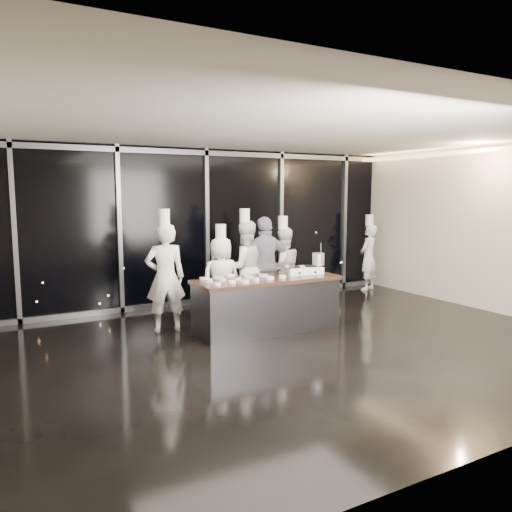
{
  "coord_description": "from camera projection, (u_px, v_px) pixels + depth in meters",
  "views": [
    {
      "loc": [
        -4.08,
        -6.14,
        2.3
      ],
      "look_at": [
        -0.04,
        1.2,
        1.23
      ],
      "focal_mm": 35.0,
      "sensor_mm": 36.0,
      "label": 1
    }
  ],
  "objects": [
    {
      "name": "stock_pot",
      "position": [
        318.0,
        259.0,
        8.73
      ],
      "size": [
        0.24,
        0.24,
        0.21
      ],
      "primitive_type": "cylinder",
      "rotation": [
        0.0,
        0.0,
        -0.16
      ],
      "color": "#B4B4B6",
      "rests_on": "stove"
    },
    {
      "name": "chef_far_left",
      "position": [
        165.0,
        277.0,
        8.24
      ],
      "size": [
        0.71,
        0.52,
        2.04
      ],
      "rotation": [
        0.0,
        0.0,
        3.01
      ],
      "color": "white",
      "rests_on": "ground"
    },
    {
      "name": "chef_right",
      "position": [
        283.0,
        268.0,
        9.79
      ],
      "size": [
        0.83,
        0.67,
        1.85
      ],
      "rotation": [
        0.0,
        0.0,
        3.06
      ],
      "color": "white",
      "rests_on": "ground"
    },
    {
      "name": "room_shell",
      "position": [
        308.0,
        196.0,
        7.38
      ],
      "size": [
        9.02,
        7.02,
        3.21
      ],
      "color": "beige",
      "rests_on": "ground"
    },
    {
      "name": "chef_center",
      "position": [
        245.0,
        267.0,
        9.41
      ],
      "size": [
        0.93,
        0.76,
        2.01
      ],
      "rotation": [
        0.0,
        0.0,
        3.03
      ],
      "color": "white",
      "rests_on": "ground"
    },
    {
      "name": "ground",
      "position": [
        297.0,
        345.0,
        7.58
      ],
      "size": [
        9.0,
        9.0,
        0.0
      ],
      "primitive_type": "plane",
      "color": "black",
      "rests_on": "ground"
    },
    {
      "name": "demo_counter",
      "position": [
        267.0,
        304.0,
        8.3
      ],
      "size": [
        2.46,
        0.86,
        0.9
      ],
      "color": "#37373C",
      "rests_on": "ground"
    },
    {
      "name": "chef_left",
      "position": [
        221.0,
        278.0,
        8.97
      ],
      "size": [
        0.75,
        0.5,
        1.74
      ],
      "rotation": [
        0.0,
        0.0,
        3.11
      ],
      "color": "white",
      "rests_on": "ground"
    },
    {
      "name": "stove",
      "position": [
        303.0,
        270.0,
        8.65
      ],
      "size": [
        0.69,
        0.49,
        0.14
      ],
      "rotation": [
        0.0,
        0.0,
        -0.16
      ],
      "color": "white",
      "rests_on": "demo_counter"
    },
    {
      "name": "prep_bowls",
      "position": [
        239.0,
        278.0,
        8.05
      ],
      "size": [
        1.34,
        0.72,
        0.05
      ],
      "color": "white",
      "rests_on": "demo_counter"
    },
    {
      "name": "guest",
      "position": [
        266.0,
        266.0,
        9.44
      ],
      "size": [
        1.12,
        0.55,
        1.85
      ],
      "rotation": [
        0.0,
        0.0,
        3.05
      ],
      "color": "black",
      "rests_on": "ground"
    },
    {
      "name": "frying_pan",
      "position": [
        285.0,
        265.0,
        8.54
      ],
      "size": [
        0.61,
        0.39,
        0.06
      ],
      "rotation": [
        0.0,
        0.0,
        -0.16
      ],
      "color": "slate",
      "rests_on": "stove"
    },
    {
      "name": "chef_side",
      "position": [
        368.0,
        256.0,
        11.8
      ],
      "size": [
        0.67,
        0.57,
        1.79
      ],
      "rotation": [
        0.0,
        0.0,
        3.56
      ],
      "color": "white",
      "rests_on": "ground"
    },
    {
      "name": "window_wall",
      "position": [
        206.0,
        227.0,
        10.36
      ],
      "size": [
        8.9,
        0.11,
        3.2
      ],
      "color": "black",
      "rests_on": "ground"
    },
    {
      "name": "squeeze_bottle",
      "position": [
        207.0,
        273.0,
        8.08
      ],
      "size": [
        0.06,
        0.06,
        0.22
      ],
      "color": "white",
      "rests_on": "demo_counter"
    }
  ]
}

